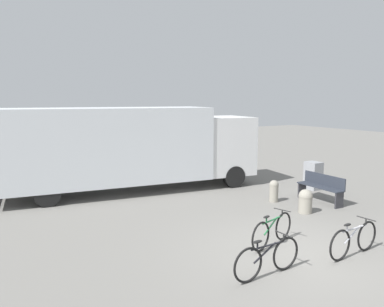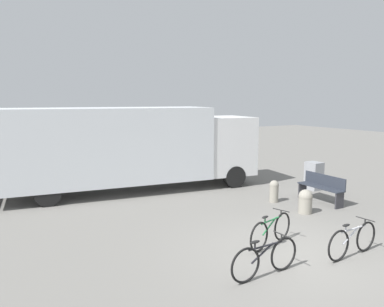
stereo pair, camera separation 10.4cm
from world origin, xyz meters
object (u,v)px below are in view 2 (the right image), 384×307
Objects in this scene: park_bench at (322,187)px; bollard_far_bench at (274,190)px; utility_box at (314,176)px; delivery_truck at (129,146)px; bollard_near_bench at (305,201)px; bicycle_near at (265,258)px; bicycle_middle at (271,230)px; bicycle_far at (353,240)px.

bollard_far_bench is at bearing 60.00° from park_bench.
bollard_far_bench is at bearing -166.67° from utility_box.
bollard_near_bench is at bearing -48.13° from delivery_truck.
bicycle_near is 5.37m from bollard_far_bench.
bollard_far_bench reaches higher than bollard_near_bench.
bollard_far_bench is at bearing 43.96° from bicycle_near.
bollard_far_bench is at bearing 30.79° from bicycle_middle.
bicycle_near is 1.00× the size of bicycle_far.
park_bench is at bearing -31.39° from bollard_far_bench.
bicycle_far reaches higher than bollard_near_bench.
park_bench is 1.05× the size of bicycle_middle.
park_bench is at bearing 23.58° from bollard_near_bench.
bollard_far_bench is (3.58, -3.73, -1.28)m from delivery_truck.
delivery_truck reaches higher than bicycle_far.
bollard_far_bench is at bearing 66.66° from bicycle_far.
delivery_truck is 6.01× the size of bicycle_middle.
utility_box reaches higher than park_bench.
utility_box is at bearing 13.33° from bollard_far_bench.
bicycle_near is at bearing -83.77° from delivery_truck.
park_bench is 2.35× the size of bollard_near_bench.
bollard_far_bench is at bearing -39.04° from delivery_truck.
bicycle_middle is at bearing -146.24° from utility_box.
bollard_near_bench is 1.39m from bollard_far_bench.
delivery_truck is at bearing 133.82° from bollard_far_bench.
bicycle_far is (1.12, -1.31, 0.00)m from bicycle_middle.
bicycle_near reaches higher than bollard_far_bench.
bicycle_far is at bearing -129.99° from utility_box.
bicycle_far is 3.06m from bollard_near_bench.
bollard_far_bench is at bearing 88.72° from bollard_near_bench.
delivery_truck is 8.21m from bicycle_far.
bicycle_far is at bearing -7.73° from bicycle_near.
park_bench is 1.01× the size of bicycle_near.
bicycle_middle is 2.91m from bollard_near_bench.
delivery_truck is 7.73m from bicycle_near.
utility_box reaches higher than bicycle_far.
utility_box reaches higher than bollard_far_bench.
bicycle_middle is (-3.89, -1.98, -0.15)m from park_bench.
bicycle_near reaches higher than bollard_near_bench.
bicycle_near is (-0.12, -7.62, -1.31)m from delivery_truck.
park_bench is 1.01× the size of bicycle_far.
bicycle_far is 2.31× the size of bollard_near_bench.
utility_box is at bearing -38.21° from park_bench.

